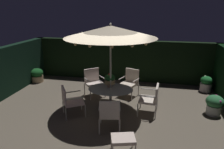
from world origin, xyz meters
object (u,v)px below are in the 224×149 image
(potted_plant_right_far, at_px, (214,104))
(ottoman_footrest, at_px, (123,139))
(potted_plant_back_right, at_px, (206,84))
(patio_chair_northeast, at_px, (130,81))
(patio_chair_north, at_px, (151,97))
(patio_chair_east, at_px, (94,80))
(patio_chair_south, at_px, (110,112))
(potted_plant_front_corner, at_px, (37,75))
(patio_chair_southeast, at_px, (70,100))
(patio_dining_table, at_px, (111,93))
(patio_umbrella, at_px, (110,32))
(centerpiece_planter, at_px, (110,79))

(potted_plant_right_far, bearing_deg, ottoman_footrest, -136.09)
(potted_plant_back_right, bearing_deg, patio_chair_northeast, -160.85)
(patio_chair_north, relative_size, patio_chair_northeast, 0.94)
(patio_chair_east, distance_m, patio_chair_south, 2.54)
(patio_chair_northeast, bearing_deg, potted_plant_front_corner, 171.15)
(patio_chair_southeast, bearing_deg, patio_chair_east, 82.30)
(patio_chair_east, relative_size, patio_chair_southeast, 1.07)
(potted_plant_front_corner, bearing_deg, patio_dining_table, -26.49)
(patio_dining_table, bearing_deg, patio_chair_southeast, -147.04)
(patio_dining_table, distance_m, potted_plant_back_right, 4.08)
(ottoman_footrest, distance_m, potted_plant_front_corner, 6.06)
(patio_chair_southeast, height_order, potted_plant_front_corner, patio_chair_southeast)
(patio_dining_table, distance_m, patio_umbrella, 1.96)
(ottoman_footrest, height_order, potted_plant_back_right, potted_plant_back_right)
(patio_umbrella, relative_size, potted_plant_back_right, 4.47)
(patio_chair_north, height_order, patio_chair_southeast, patio_chair_north)
(patio_umbrella, xyz_separation_m, potted_plant_back_right, (3.40, 2.24, -2.20))
(centerpiece_planter, height_order, ottoman_footrest, centerpiece_planter)
(ottoman_footrest, relative_size, potted_plant_front_corner, 1.02)
(ottoman_footrest, bearing_deg, potted_plant_back_right, 58.65)
(patio_chair_south, height_order, potted_plant_right_far, patio_chair_south)
(centerpiece_planter, height_order, patio_chair_southeast, centerpiece_planter)
(patio_dining_table, xyz_separation_m, potted_plant_front_corner, (-3.79, 1.89, -0.25))
(centerpiece_planter, height_order, potted_plant_front_corner, centerpiece_planter)
(patio_chair_east, distance_m, ottoman_footrest, 3.51)
(patio_chair_north, relative_size, patio_chair_south, 1.01)
(centerpiece_planter, height_order, potted_plant_right_far, centerpiece_planter)
(patio_chair_southeast, bearing_deg, potted_plant_front_corner, 135.86)
(ottoman_footrest, bearing_deg, patio_chair_south, 120.88)
(patio_chair_northeast, distance_m, potted_plant_back_right, 3.10)
(patio_chair_east, distance_m, potted_plant_right_far, 4.18)
(patio_dining_table, bearing_deg, patio_chair_south, -79.03)
(potted_plant_front_corner, height_order, potted_plant_right_far, potted_plant_right_far)
(potted_plant_back_right, bearing_deg, potted_plant_front_corner, -177.23)
(patio_chair_northeast, relative_size, potted_plant_right_far, 1.60)
(patio_umbrella, xyz_separation_m, patio_chair_south, (0.25, -1.29, -1.96))
(potted_plant_front_corner, bearing_deg, patio_umbrella, -26.49)
(potted_plant_back_right, bearing_deg, potted_plant_right_far, -94.75)
(patio_chair_northeast, bearing_deg, patio_chair_southeast, -129.31)
(ottoman_footrest, xyz_separation_m, potted_plant_right_far, (2.49, 2.40, -0.02))
(centerpiece_planter, height_order, patio_chair_north, centerpiece_planter)
(patio_chair_southeast, bearing_deg, patio_umbrella, 32.96)
(patio_chair_northeast, relative_size, potted_plant_front_corner, 1.64)
(potted_plant_front_corner, height_order, potted_plant_back_right, potted_plant_back_right)
(patio_chair_south, relative_size, potted_plant_right_far, 1.50)
(patio_chair_southeast, bearing_deg, ottoman_footrest, -37.13)
(patio_chair_east, height_order, patio_chair_southeast, patio_chair_east)
(patio_chair_southeast, distance_m, potted_plant_back_right, 5.39)
(potted_plant_front_corner, relative_size, potted_plant_right_far, 0.98)
(patio_dining_table, height_order, potted_plant_front_corner, patio_dining_table)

